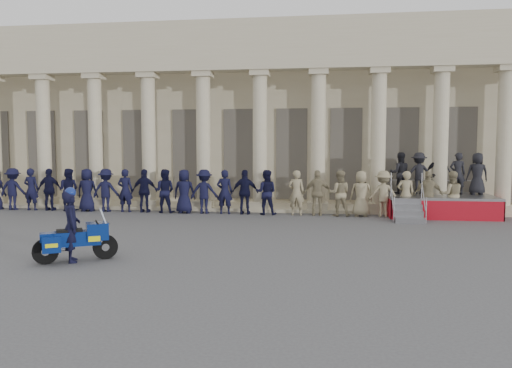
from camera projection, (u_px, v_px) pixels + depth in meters
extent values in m
plane|color=#4C4C4F|center=(183.00, 245.00, 14.92)|extent=(90.00, 90.00, 0.00)
cube|color=#B7AB89|center=(253.00, 119.00, 29.37)|extent=(40.00, 10.00, 9.00)
cube|color=#B7AB89|center=(235.00, 207.00, 23.60)|extent=(40.00, 2.60, 0.15)
cube|color=#B7AB89|center=(231.00, 60.00, 22.28)|extent=(35.80, 1.00, 1.00)
cube|color=#B7AB89|center=(231.00, 35.00, 22.19)|extent=(35.80, 1.00, 1.20)
cube|color=#B7AB89|center=(46.00, 201.00, 24.02)|extent=(0.90, 0.90, 0.30)
cylinder|color=#B7AB89|center=(44.00, 140.00, 23.79)|extent=(0.64, 0.64, 5.60)
cube|color=#B7AB89|center=(42.00, 78.00, 23.55)|extent=(0.85, 0.85, 0.24)
cube|color=#B7AB89|center=(97.00, 202.00, 23.67)|extent=(0.90, 0.90, 0.30)
cylinder|color=#B7AB89|center=(96.00, 139.00, 23.44)|extent=(0.64, 0.64, 5.60)
cube|color=#B7AB89|center=(94.00, 77.00, 23.20)|extent=(0.85, 0.85, 0.24)
cube|color=#B7AB89|center=(150.00, 203.00, 23.32)|extent=(0.90, 0.90, 0.30)
cylinder|color=#B7AB89|center=(149.00, 139.00, 23.09)|extent=(0.64, 0.64, 5.60)
cube|color=#B7AB89|center=(148.00, 76.00, 22.85)|extent=(0.85, 0.85, 0.24)
cube|color=#B7AB89|center=(204.00, 204.00, 22.97)|extent=(0.90, 0.90, 0.30)
cylinder|color=#B7AB89|center=(203.00, 139.00, 22.73)|extent=(0.64, 0.64, 5.60)
cube|color=#B7AB89|center=(203.00, 74.00, 22.50)|extent=(0.85, 0.85, 0.24)
cube|color=#B7AB89|center=(260.00, 204.00, 22.62)|extent=(0.90, 0.90, 0.30)
cylinder|color=#B7AB89|center=(260.00, 139.00, 22.38)|extent=(0.64, 0.64, 5.60)
cube|color=#B7AB89|center=(260.00, 73.00, 22.15)|extent=(0.85, 0.85, 0.24)
cube|color=#B7AB89|center=(317.00, 205.00, 22.27)|extent=(0.90, 0.90, 0.30)
cylinder|color=#B7AB89|center=(318.00, 139.00, 22.03)|extent=(0.64, 0.64, 5.60)
cube|color=#B7AB89|center=(319.00, 72.00, 21.80)|extent=(0.85, 0.85, 0.24)
cube|color=#B7AB89|center=(377.00, 206.00, 21.92)|extent=(0.90, 0.90, 0.30)
cylinder|color=#B7AB89|center=(378.00, 139.00, 21.68)|extent=(0.64, 0.64, 5.60)
cube|color=#B7AB89|center=(380.00, 71.00, 21.45)|extent=(0.85, 0.85, 0.24)
cube|color=#B7AB89|center=(438.00, 207.00, 21.57)|extent=(0.90, 0.90, 0.30)
cylinder|color=#B7AB89|center=(440.00, 139.00, 21.33)|extent=(0.64, 0.64, 5.60)
cube|color=#B7AB89|center=(442.00, 70.00, 21.10)|extent=(0.85, 0.85, 0.24)
cube|color=#B7AB89|center=(502.00, 208.00, 21.21)|extent=(0.90, 0.90, 0.30)
cylinder|color=#B7AB89|center=(505.00, 139.00, 20.98)|extent=(0.64, 0.64, 5.60)
cube|color=#B7AB89|center=(507.00, 69.00, 20.75)|extent=(0.85, 0.85, 0.24)
cube|color=black|center=(43.00, 153.00, 26.01)|extent=(1.30, 0.12, 4.20)
cube|color=black|center=(90.00, 154.00, 25.66)|extent=(1.30, 0.12, 4.20)
cube|color=black|center=(138.00, 154.00, 25.31)|extent=(1.30, 0.12, 4.20)
cube|color=black|center=(188.00, 154.00, 24.96)|extent=(1.30, 0.12, 4.20)
cube|color=black|center=(239.00, 154.00, 24.61)|extent=(1.30, 0.12, 4.20)
cube|color=black|center=(292.00, 154.00, 24.26)|extent=(1.30, 0.12, 4.20)
cube|color=black|center=(346.00, 154.00, 23.91)|extent=(1.30, 0.12, 4.20)
cube|color=black|center=(402.00, 154.00, 23.56)|extent=(1.30, 0.12, 4.20)
cube|color=black|center=(459.00, 154.00, 23.21)|extent=(1.30, 0.12, 4.20)
imported|color=black|center=(13.00, 189.00, 23.00)|extent=(1.25, 0.72, 1.93)
imported|color=black|center=(31.00, 189.00, 22.88)|extent=(0.70, 0.46, 1.93)
imported|color=black|center=(50.00, 189.00, 22.75)|extent=(1.13, 0.47, 1.93)
imported|color=black|center=(68.00, 190.00, 22.63)|extent=(0.94, 0.73, 1.93)
imported|color=black|center=(87.00, 190.00, 22.51)|extent=(0.94, 0.61, 1.93)
imported|color=black|center=(106.00, 190.00, 22.39)|extent=(1.25, 0.72, 1.93)
imported|color=black|center=(125.00, 190.00, 22.27)|extent=(0.70, 0.46, 1.93)
imported|color=black|center=(145.00, 191.00, 22.14)|extent=(1.13, 0.47, 1.93)
imported|color=black|center=(164.00, 191.00, 22.02)|extent=(0.94, 0.73, 1.93)
imported|color=black|center=(184.00, 191.00, 21.90)|extent=(0.94, 0.61, 1.93)
imported|color=black|center=(204.00, 192.00, 21.78)|extent=(1.25, 0.72, 1.93)
imported|color=black|center=(225.00, 192.00, 21.66)|extent=(0.70, 0.46, 1.93)
imported|color=black|center=(245.00, 192.00, 21.53)|extent=(1.13, 0.47, 1.93)
imported|color=black|center=(266.00, 192.00, 21.41)|extent=(0.94, 0.73, 1.93)
imported|color=gray|center=(296.00, 193.00, 21.24)|extent=(0.70, 0.46, 1.93)
imported|color=gray|center=(318.00, 193.00, 21.11)|extent=(1.13, 0.47, 1.93)
imported|color=gray|center=(339.00, 193.00, 20.99)|extent=(0.94, 0.73, 1.93)
imported|color=gray|center=(361.00, 194.00, 20.87)|extent=(0.94, 0.61, 1.93)
imported|color=gray|center=(383.00, 194.00, 20.75)|extent=(1.25, 0.72, 1.93)
imported|color=gray|center=(406.00, 194.00, 20.63)|extent=(0.70, 0.46, 1.93)
imported|color=gray|center=(428.00, 194.00, 20.50)|extent=(1.13, 0.47, 1.93)
imported|color=gray|center=(451.00, 195.00, 20.38)|extent=(0.94, 0.73, 1.93)
cube|color=gray|center=(439.00, 196.00, 21.27)|extent=(4.37, 3.12, 0.10)
cube|color=#A60D1A|center=(447.00, 211.00, 19.79)|extent=(4.37, 0.04, 0.78)
cube|color=#A60D1A|center=(386.00, 205.00, 21.60)|extent=(0.04, 3.12, 0.78)
cube|color=#A60D1A|center=(492.00, 207.00, 21.02)|extent=(0.04, 3.12, 0.78)
cube|color=gray|center=(410.00, 220.00, 19.12)|extent=(1.10, 0.28, 0.22)
cube|color=gray|center=(409.00, 214.00, 19.37)|extent=(1.10, 0.28, 0.22)
cube|color=gray|center=(408.00, 207.00, 19.63)|extent=(1.10, 0.28, 0.22)
cube|color=gray|center=(407.00, 201.00, 19.89)|extent=(1.10, 0.28, 0.22)
cylinder|color=gray|center=(431.00, 180.00, 22.72)|extent=(4.37, 0.04, 0.04)
imported|color=black|center=(400.00, 173.00, 21.61)|extent=(0.87, 0.68, 1.79)
imported|color=black|center=(419.00, 173.00, 21.50)|extent=(1.16, 0.67, 1.79)
imported|color=black|center=(438.00, 173.00, 21.40)|extent=(1.05, 0.44, 1.79)
imported|color=black|center=(458.00, 173.00, 21.29)|extent=(0.65, 0.43, 1.79)
imported|color=black|center=(477.00, 174.00, 21.18)|extent=(0.88, 0.57, 1.79)
cylinder|color=black|center=(105.00, 247.00, 13.15)|extent=(0.62, 0.44, 0.64)
cylinder|color=black|center=(45.00, 251.00, 12.59)|extent=(0.62, 0.44, 0.64)
cube|color=navy|center=(78.00, 238.00, 12.87)|extent=(1.17, 0.92, 0.37)
cube|color=navy|center=(97.00, 231.00, 13.04)|extent=(0.72, 0.71, 0.44)
cube|color=silver|center=(97.00, 239.00, 13.06)|extent=(0.33, 0.36, 0.12)
cube|color=#B2BFCC|center=(103.00, 218.00, 13.08)|extent=(0.40, 0.49, 0.52)
cube|color=black|center=(69.00, 231.00, 12.78)|extent=(0.71, 0.61, 0.10)
cube|color=navy|center=(47.00, 237.00, 12.58)|extent=(0.46, 0.46, 0.21)
cube|color=navy|center=(51.00, 245.00, 12.34)|extent=(0.49, 0.41, 0.39)
cube|color=#E2E40C|center=(51.00, 245.00, 12.34)|extent=(0.37, 0.35, 0.10)
cube|color=navy|center=(51.00, 240.00, 12.92)|extent=(0.49, 0.41, 0.39)
cube|color=#E2E40C|center=(51.00, 240.00, 12.92)|extent=(0.37, 0.35, 0.10)
cylinder|color=silver|center=(58.00, 250.00, 12.92)|extent=(0.55, 0.38, 0.10)
cylinder|color=black|center=(97.00, 222.00, 13.03)|extent=(0.38, 0.60, 0.04)
imported|color=black|center=(71.00, 226.00, 12.79)|extent=(0.72, 0.80, 1.84)
sphere|color=navy|center=(70.00, 193.00, 12.72)|extent=(0.28, 0.28, 0.28)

